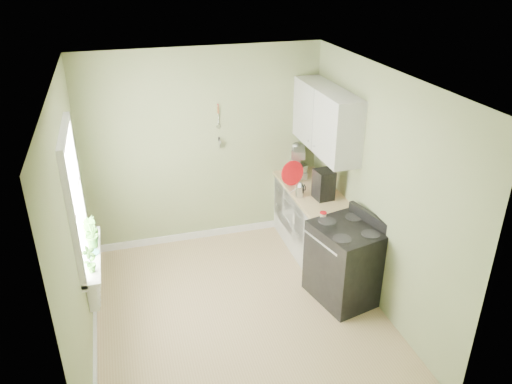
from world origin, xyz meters
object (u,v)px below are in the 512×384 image
object	(u,v)px
stand_mixer	(299,162)
kettle	(300,190)
coffee_maker	(323,185)
stove	(345,262)

from	to	relation	value
stand_mixer	kettle	bearing A→B (deg)	-109.25
kettle	coffee_maker	bearing A→B (deg)	-24.55
stand_mixer	coffee_maker	bearing A→B (deg)	-87.58
stove	stand_mixer	distance (m)	1.73
stove	coffee_maker	bearing A→B (deg)	87.36
coffee_maker	stand_mixer	bearing A→B (deg)	92.42
stove	kettle	distance (m)	1.11
stand_mixer	coffee_maker	xyz separation A→B (m)	(0.03, -0.79, -0.00)
stand_mixer	kettle	xyz separation A→B (m)	(-0.23, -0.67, -0.09)
stand_mixer	coffee_maker	world-z (taller)	stand_mixer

